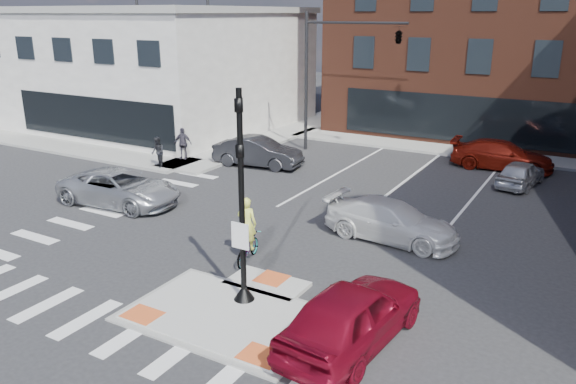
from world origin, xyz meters
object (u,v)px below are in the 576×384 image
Objects in this scene: bg_car_dark at (258,152)px; bg_car_silver at (521,174)px; cyclist at (247,240)px; silver_suv at (120,188)px; white_pickup at (391,221)px; red_sedan at (352,314)px; bg_car_red at (502,155)px; pedestrian_b at (183,143)px; pedestrian_a at (158,152)px.

bg_car_silver is (12.83, 3.15, -0.16)m from bg_car_dark.
bg_car_silver is 15.04m from cyclist.
white_pickup is at bearing -84.61° from silver_suv.
cyclist is at bearing -109.70° from silver_suv.
white_pickup is at bearing -142.39° from cyclist.
white_pickup is (-1.53, 7.00, -0.12)m from red_sedan.
bg_car_dark is at bearing 113.98° from bg_car_red.
bg_car_red is at bearing 7.28° from pedestrian_b.
pedestrian_b is (-10.50, 9.20, 0.27)m from cyclist.
white_pickup is 11.61m from bg_car_dark.
silver_suv is 3.40× the size of pedestrian_a.
cyclist is at bearing 159.12° from bg_car_red.
red_sedan is 17.41m from bg_car_dark.
cyclist is at bearing 72.74° from bg_car_silver.
bg_car_red is at bearing -69.79° from bg_car_dark.
pedestrian_a is (-15.63, -9.18, 0.20)m from bg_car_red.
silver_suv is 1.05× the size of bg_car_red.
bg_car_silver is 0.72× the size of bg_car_red.
pedestrian_a reaches higher than white_pickup.
silver_suv is at bearing -15.09° from red_sedan.
bg_car_red reaches higher than bg_car_silver.
red_sedan reaches higher than bg_car_silver.
bg_car_red reaches higher than white_pickup.
pedestrian_b is at bearing 118.12° from pedestrian_a.
bg_car_red is (13.13, 14.27, -0.01)m from silver_suv.
bg_car_red is at bearing 58.53° from pedestrian_a.
pedestrian_b is at bearing 14.43° from silver_suv.
bg_car_dark is at bearing 65.79° from pedestrian_a.
pedestrian_a is at bearing -47.29° from cyclist.
pedestrian_a reaches higher than bg_car_red.
bg_car_dark is 1.29× the size of bg_car_silver.
cyclist reaches higher than bg_car_dark.
bg_car_dark is 4.35m from pedestrian_b.
silver_suv reaches higher than bg_car_red.
bg_car_dark reaches higher than bg_car_red.
bg_car_red is (1.67, 12.18, 0.03)m from white_pickup.
bg_car_silver is at bearing -83.48° from bg_car_dark.
bg_car_dark is at bearing 61.53° from white_pickup.
silver_suv is at bearing -87.97° from pedestrian_b.
bg_car_silver is 2.32× the size of pedestrian_a.
bg_car_silver is at bearing -56.66° from silver_suv.
bg_car_red is 2.95× the size of pedestrian_b.
pedestrian_a is at bearing -27.25° from red_sedan.
pedestrian_a is 0.91× the size of pedestrian_b.
pedestrian_b is at bearing 74.23° from white_pickup.
silver_suv is at bearing 104.29° from white_pickup.
cyclist is at bearing -58.59° from pedestrian_b.
white_pickup is at bearing 15.99° from pedestrian_a.
silver_suv is 1.10× the size of white_pickup.
cyclist reaches higher than bg_car_silver.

